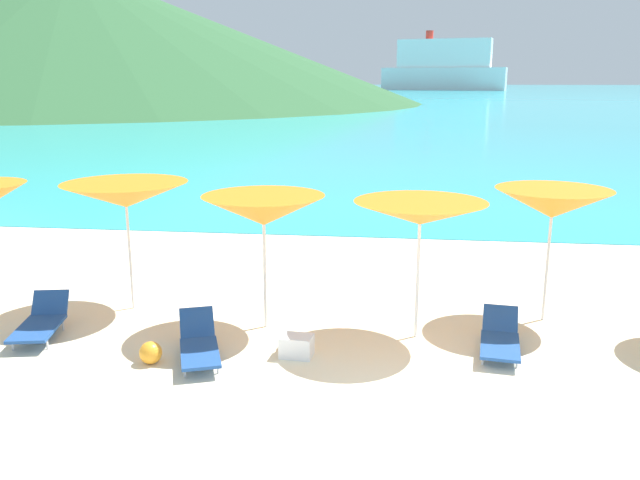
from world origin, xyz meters
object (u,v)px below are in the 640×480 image
umbrella_2 (126,195)px  lounge_chair_7 (500,338)px  beach_ball (151,353)px  lounge_chair_2 (199,343)px  lounge_chair_3 (41,321)px  umbrella_5 (553,204)px  cooler_box (297,346)px  umbrella_4 (420,213)px  cruise_ship (443,68)px  umbrella_3 (264,210)px

umbrella_2 → lounge_chair_7: (6.61, -1.21, -1.94)m
umbrella_2 → beach_ball: bearing=-61.7°
lounge_chair_2 → lounge_chair_3: lounge_chair_3 is taller
umbrella_5 → umbrella_2: bearing=-177.5°
umbrella_5 → cooler_box: size_ratio=4.78×
beach_ball → lounge_chair_2: bearing=20.5°
umbrella_2 → lounge_chair_3: size_ratio=1.56×
cooler_box → umbrella_2: bearing=157.0°
umbrella_2 → lounge_chair_2: 3.43m
umbrella_4 → umbrella_5: size_ratio=0.97×
cruise_ship → umbrella_5: bearing=-79.5°
beach_ball → cooler_box: (2.17, 0.53, -0.00)m
umbrella_4 → umbrella_5: bearing=25.4°
lounge_chair_2 → lounge_chair_7: bearing=-9.7°
lounge_chair_2 → beach_ball: bearing=-179.7°
umbrella_4 → lounge_chair_2: bearing=-158.4°
lounge_chair_2 → cruise_ship: (16.86, 239.82, 7.71)m
umbrella_3 → lounge_chair_7: bearing=-8.5°
lounge_chair_3 → cooler_box: size_ratio=3.16×
umbrella_3 → cruise_ship: (16.11, 238.36, 5.89)m
umbrella_5 → beach_ball: size_ratio=6.90×
umbrella_4 → umbrella_5: (2.29, 1.09, 0.01)m
umbrella_2 → cooler_box: umbrella_2 is taller
lounge_chair_3 → lounge_chair_7: size_ratio=1.00×
umbrella_2 → umbrella_3: 2.76m
umbrella_4 → umbrella_5: 2.54m
lounge_chair_2 → lounge_chair_3: size_ratio=1.05×
umbrella_2 → lounge_chair_3: umbrella_2 is taller
umbrella_3 → lounge_chair_3: (-3.66, -0.91, -1.81)m
umbrella_2 → lounge_chair_3: bearing=-122.3°
lounge_chair_2 → umbrella_4: bearing=1.4°
beach_ball → lounge_chair_3: bearing=160.3°
beach_ball → cruise_ship: 240.84m
lounge_chair_2 → lounge_chair_7: lounge_chair_2 is taller
cooler_box → cruise_ship: (15.37, 239.54, 7.80)m
umbrella_2 → beach_ball: size_ratio=7.13×
umbrella_3 → lounge_chair_2: size_ratio=1.41×
cooler_box → beach_ball: bearing=-161.4°
lounge_chair_3 → cruise_ship: bearing=73.6°
umbrella_5 → cooler_box: 5.07m
umbrella_5 → lounge_chair_2: size_ratio=1.44×
umbrella_5 → cruise_ship: 237.74m
umbrella_2 → cruise_ship: (18.80, 237.74, 5.79)m
cruise_ship → umbrella_3: bearing=-80.6°
umbrella_2 → lounge_chair_2: (1.94, -2.08, -1.92)m
cooler_box → lounge_chair_2: bearing=-164.7°
umbrella_4 → lounge_chair_7: 2.35m
umbrella_4 → lounge_chair_2: umbrella_4 is taller
umbrella_5 → cooler_box: bearing=-152.8°
umbrella_3 → umbrella_4: bearing=-2.8°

